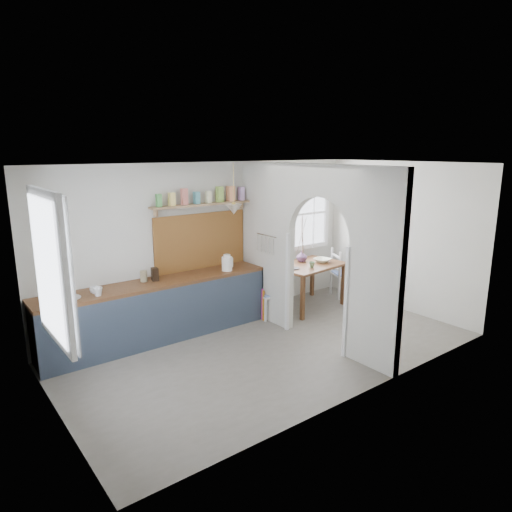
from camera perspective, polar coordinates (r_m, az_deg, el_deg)
floor at (r=6.70m, az=2.02°, el=-11.45°), size 5.80×3.20×0.01m
ceiling at (r=6.09m, az=2.22°, el=11.38°), size 5.80×3.20×0.01m
walls at (r=6.27m, az=2.11°, el=-0.58°), size 5.81×3.21×2.60m
partition at (r=6.73m, az=6.42°, el=1.62°), size 0.12×3.20×2.60m
kitchen_window at (r=4.94m, az=-24.53°, el=-1.40°), size 0.10×1.16×1.50m
nook_window at (r=8.53m, az=4.82°, el=5.11°), size 1.76×0.10×1.30m
counter at (r=7.02m, az=-12.19°, el=-6.56°), size 3.50×0.60×0.90m
sink at (r=6.45m, az=-22.78°, el=-5.01°), size 0.40×0.40×0.02m
backsplash at (r=7.41m, az=-6.89°, el=1.87°), size 1.65×0.03×0.90m
shelf at (r=7.24m, az=-6.69°, el=6.86°), size 1.75×0.20×0.21m
pendant_lamp at (r=7.16m, az=-2.80°, el=5.85°), size 0.26×0.26×0.16m
utensil_rail at (r=7.30m, az=1.33°, el=2.59°), size 0.02×0.50×0.02m
dining_table at (r=8.28m, az=6.50°, el=-3.70°), size 1.36×0.99×0.80m
chair_left at (r=7.72m, az=1.96°, el=-4.64°), size 0.49×0.49×0.86m
chair_right at (r=8.96m, az=11.02°, el=-2.09°), size 0.56×0.56×0.94m
kettle at (r=7.29m, az=-3.66°, el=-0.81°), size 0.27×0.24×0.27m
mug_a at (r=6.39m, az=-19.16°, el=-4.24°), size 0.14×0.14×0.12m
mug_b at (r=6.52m, az=-19.55°, el=-4.04°), size 0.16×0.16×0.09m
knife_block at (r=6.89m, az=-12.53°, el=-2.24°), size 0.11×0.14×0.19m
jar at (r=6.88m, az=-13.86°, el=-2.47°), size 0.12×0.12×0.16m
towel_magenta at (r=7.63m, az=0.80°, el=-6.07°), size 0.02×0.03×0.54m
towel_orange at (r=7.62m, az=0.95°, el=-6.31°), size 0.02×0.03×0.55m
bowl at (r=8.35m, az=8.28°, el=-0.54°), size 0.32×0.32×0.07m
table_cup at (r=7.95m, az=6.99°, el=-1.09°), size 0.12×0.12×0.10m
plate at (r=7.84m, az=4.78°, el=-1.55°), size 0.24×0.24×0.02m
vase at (r=8.34m, az=5.74°, el=-0.02°), size 0.24×0.24×0.20m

